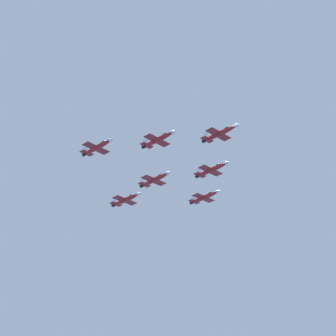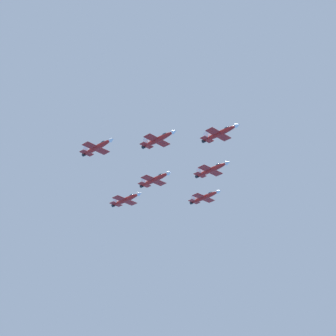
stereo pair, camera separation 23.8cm
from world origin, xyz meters
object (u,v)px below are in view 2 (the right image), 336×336
jet_left_wingman (212,169)px  jet_trailing (126,199)px  jet_right_wingman (158,139)px  jet_left_outer (205,197)px  jet_right_outer (97,147)px  jet_slot_rear (155,179)px  jet_lead (220,133)px

jet_left_wingman → jet_trailing: size_ratio=1.00×
jet_right_wingman → jet_left_outer: jet_right_wingman is taller
jet_right_outer → jet_trailing: 29.48m
jet_slot_rear → jet_trailing: bearing=-178.9°
jet_right_wingman → jet_trailing: (-22.88, 22.32, -7.12)m
jet_left_outer → jet_trailing: jet_left_outer is taller
jet_right_wingman → jet_right_outer: bearing=-140.8°
jet_right_wingman → jet_left_outer: bearing=110.3°
jet_lead → jet_left_outer: (-18.34, 33.97, -4.12)m
jet_lead → jet_left_wingman: jet_lead is taller
jet_lead → jet_right_outer: 38.73m
jet_right_wingman → jet_right_outer: jet_right_wingman is taller
jet_right_outer → jet_left_wingman: bearing=67.6°
jet_slot_rear → jet_left_wingman: bearing=41.4°
jet_lead → jet_right_wingman: (-18.24, -6.32, -1.22)m
jet_lead → jet_left_outer: bearing=139.0°
jet_left_wingman → jet_right_outer: jet_left_wingman is taller
jet_left_wingman → jet_trailing: bearing=-156.4°
jet_lead → jet_slot_rear: 29.96m
jet_left_wingman → jet_slot_rear: size_ratio=1.02×
jet_right_outer → jet_trailing: jet_right_outer is taller
jet_lead → jet_trailing: (-41.12, 16.00, -8.34)m
jet_right_wingman → jet_left_outer: size_ratio=1.01×
jet_left_wingman → jet_right_wingman: bearing=-89.5°
jet_right_wingman → jet_trailing: bearing=155.8°
jet_lead → jet_slot_rear: size_ratio=1.01×
jet_left_wingman → jet_right_outer: size_ratio=1.02×
jet_right_outer → jet_lead: bearing=39.4°
jet_slot_rear → jet_right_outer: bearing=-88.9°
jet_lead → jet_right_outer: (-36.48, -12.63, -3.06)m
jet_left_wingman → jet_left_outer: (-9.17, 16.99, -1.33)m
jet_slot_rear → jet_trailing: size_ratio=0.99×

